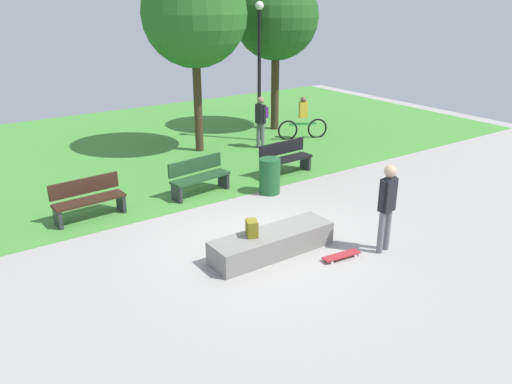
% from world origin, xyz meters
% --- Properties ---
extents(ground_plane, '(28.00, 28.00, 0.00)m').
position_xyz_m(ground_plane, '(0.00, 0.00, 0.00)').
color(ground_plane, '#9E9993').
extents(grass_lawn, '(26.60, 11.85, 0.01)m').
position_xyz_m(grass_lawn, '(0.00, 8.08, 0.00)').
color(grass_lawn, '#478C38').
rests_on(grass_lawn, ground_plane).
extents(concrete_ledge, '(2.57, 0.73, 0.46)m').
position_xyz_m(concrete_ledge, '(-0.31, -0.75, 0.23)').
color(concrete_ledge, gray).
rests_on(concrete_ledge, ground_plane).
extents(backpack_on_ledge, '(0.29, 0.34, 0.32)m').
position_xyz_m(backpack_on_ledge, '(-0.73, -0.66, 0.62)').
color(backpack_on_ledge, olive).
rests_on(backpack_on_ledge, concrete_ledge).
extents(skater_performing_trick, '(0.43, 0.24, 1.79)m').
position_xyz_m(skater_performing_trick, '(1.57, -1.92, 1.06)').
color(skater_performing_trick, slate).
rests_on(skater_performing_trick, ground_plane).
extents(skateboard_by_ledge, '(0.82, 0.29, 0.08)m').
position_xyz_m(skateboard_by_ledge, '(0.67, -1.68, 0.06)').
color(skateboard_by_ledge, '#A5262D').
rests_on(skateboard_by_ledge, ground_plane).
extents(park_bench_center_lawn, '(1.65, 0.67, 0.91)m').
position_xyz_m(park_bench_center_lawn, '(0.09, 2.94, 0.48)').
color(park_bench_center_lawn, '#1E4223').
rests_on(park_bench_center_lawn, ground_plane).
extents(park_bench_far_right, '(1.63, 0.57, 0.91)m').
position_xyz_m(park_bench_far_right, '(-2.71, 3.02, 0.48)').
color(park_bench_far_right, '#331E14').
rests_on(park_bench_far_right, ground_plane).
extents(park_bench_far_left, '(1.62, 0.55, 0.91)m').
position_xyz_m(park_bench_far_left, '(2.85, 2.93, 0.48)').
color(park_bench_far_left, black).
rests_on(park_bench_far_left, ground_plane).
extents(tree_leaning_ash, '(3.19, 3.19, 5.85)m').
position_xyz_m(tree_leaning_ash, '(1.99, 6.36, 4.23)').
color(tree_leaning_ash, '#42301E').
rests_on(tree_leaning_ash, grass_lawn).
extents(tree_slender_maple, '(3.03, 3.03, 5.58)m').
position_xyz_m(tree_slender_maple, '(5.74, 7.30, 4.04)').
color(tree_slender_maple, '#42301E').
rests_on(tree_slender_maple, grass_lawn).
extents(lamp_post, '(0.28, 0.28, 4.59)m').
position_xyz_m(lamp_post, '(4.33, 6.30, 2.76)').
color(lamp_post, black).
rests_on(lamp_post, ground_plane).
extents(trash_bin, '(0.54, 0.54, 0.92)m').
position_xyz_m(trash_bin, '(1.60, 1.95, 0.46)').
color(trash_bin, '#1E592D').
rests_on(trash_bin, ground_plane).
extents(pedestrian_with_backpack, '(0.37, 0.43, 1.71)m').
position_xyz_m(pedestrian_with_backpack, '(3.84, 5.50, 1.02)').
color(pedestrian_with_backpack, slate).
rests_on(pedestrian_with_backpack, ground_plane).
extents(cyclist_on_bicycle, '(1.72, 0.70, 1.52)m').
position_xyz_m(cyclist_on_bicycle, '(5.71, 5.60, 0.63)').
color(cyclist_on_bicycle, black).
rests_on(cyclist_on_bicycle, ground_plane).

